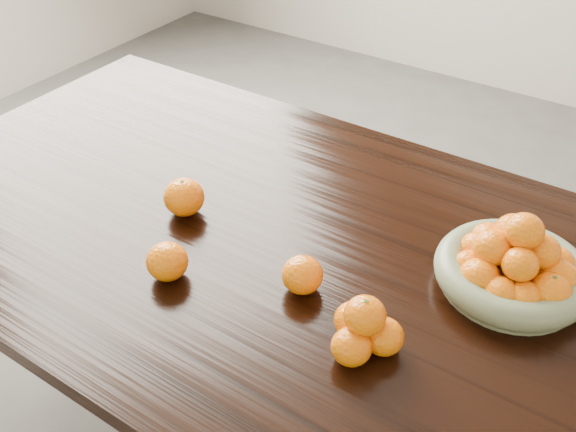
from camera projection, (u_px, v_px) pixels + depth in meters
The scene contains 6 objects.
dining_table at pixel (310, 282), 1.35m from camera, with size 2.00×1.00×0.75m.
fruit_bowl at pixel (514, 267), 1.18m from camera, with size 0.29×0.29×0.16m.
orange_pyramid at pixel (363, 329), 1.06m from camera, with size 0.13×0.12×0.11m.
loose_orange_0 at pixel (184, 197), 1.37m from camera, with size 0.09×0.09×0.08m, color orange.
loose_orange_1 at pixel (167, 261), 1.21m from camera, with size 0.08×0.08×0.07m, color orange.
loose_orange_2 at pixel (302, 275), 1.18m from camera, with size 0.08×0.08×0.07m, color orange.
Camera 1 is at (0.51, -0.85, 1.59)m, focal length 40.00 mm.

